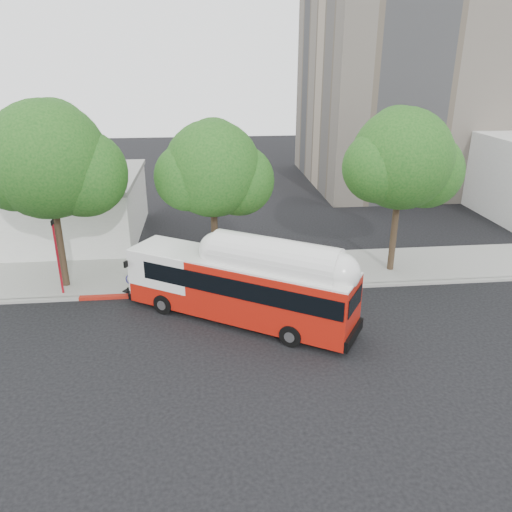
# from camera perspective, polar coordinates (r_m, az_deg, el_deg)

# --- Properties ---
(ground) EXTENTS (120.00, 120.00, 0.00)m
(ground) POSITION_cam_1_polar(r_m,az_deg,el_deg) (22.78, -1.60, -8.46)
(ground) COLOR black
(ground) RESTS_ON ground
(sidewalk) EXTENTS (60.00, 5.00, 0.15)m
(sidewalk) POSITION_cam_1_polar(r_m,az_deg,el_deg) (28.55, -2.62, -1.79)
(sidewalk) COLOR gray
(sidewalk) RESTS_ON ground
(curb_strip) EXTENTS (60.00, 0.30, 0.15)m
(curb_strip) POSITION_cam_1_polar(r_m,az_deg,el_deg) (26.19, -2.27, -4.04)
(curb_strip) COLOR gray
(curb_strip) RESTS_ON ground
(red_curb_segment) EXTENTS (10.00, 0.32, 0.16)m
(red_curb_segment) POSITION_cam_1_polar(r_m,az_deg,el_deg) (26.19, -8.85, -4.28)
(red_curb_segment) COLOR #9F1D11
(red_curb_segment) RESTS_ON ground
(street_tree_left) EXTENTS (6.67, 5.80, 9.74)m
(street_tree_left) POSITION_cam_1_polar(r_m,az_deg,el_deg) (26.63, -21.66, 9.74)
(street_tree_left) COLOR #2D2116
(street_tree_left) RESTS_ON ground
(street_tree_mid) EXTENTS (5.75, 5.00, 8.62)m
(street_tree_mid) POSITION_cam_1_polar(r_m,az_deg,el_deg) (26.31, -4.08, 9.50)
(street_tree_mid) COLOR #2D2116
(street_tree_mid) RESTS_ON ground
(street_tree_right) EXTENTS (6.21, 5.40, 9.18)m
(street_tree_right) POSITION_cam_1_polar(r_m,az_deg,el_deg) (28.20, 17.08, 10.17)
(street_tree_right) COLOR #2D2116
(street_tree_right) RESTS_ON ground
(low_commercial_bldg) EXTENTS (16.20, 10.20, 4.25)m
(low_commercial_bldg) POSITION_cam_1_polar(r_m,az_deg,el_deg) (37.11, -25.66, 5.04)
(low_commercial_bldg) COLOR silver
(low_commercial_bldg) RESTS_ON ground
(transit_bus) EXTENTS (10.94, 7.90, 3.45)m
(transit_bus) POSITION_cam_1_polar(r_m,az_deg,el_deg) (22.90, -1.80, -3.73)
(transit_bus) COLOR #B2170C
(transit_bus) RESTS_ON ground
(signal_pole) EXTENTS (0.12, 0.39, 4.08)m
(signal_pole) POSITION_cam_1_polar(r_m,az_deg,el_deg) (26.96, -21.71, -0.20)
(signal_pole) COLOR #A9121E
(signal_pole) RESTS_ON ground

